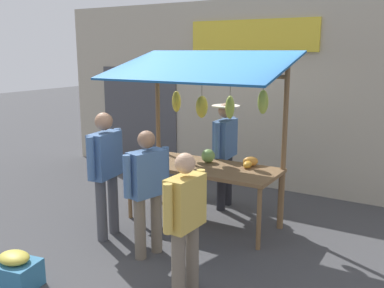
% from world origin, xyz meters
% --- Properties ---
extents(ground_plane, '(40.00, 40.00, 0.00)m').
position_xyz_m(ground_plane, '(0.00, 0.00, 0.00)').
color(ground_plane, '#424244').
extents(street_backdrop, '(9.00, 0.30, 3.40)m').
position_xyz_m(street_backdrop, '(0.06, -2.20, 1.70)').
color(street_backdrop, '#B2A893').
rests_on(street_backdrop, ground).
extents(market_stall, '(2.50, 1.46, 2.50)m').
position_xyz_m(market_stall, '(-0.01, -0.03, 1.53)').
color(market_stall, brown).
rests_on(market_stall, ground).
extents(vendor_with_sunhat, '(0.44, 0.72, 1.70)m').
position_xyz_m(vendor_with_sunhat, '(0.02, -0.75, 1.01)').
color(vendor_with_sunhat, '#232328').
rests_on(vendor_with_sunhat, ground).
extents(shopper_in_grey_tee, '(0.29, 0.72, 1.71)m').
position_xyz_m(shopper_in_grey_tee, '(0.88, 1.07, 1.00)').
color(shopper_in_grey_tee, '#4C4C51').
rests_on(shopper_in_grey_tee, ground).
extents(shopper_in_striped_shirt, '(0.24, 0.66, 1.52)m').
position_xyz_m(shopper_in_striped_shirt, '(-0.79, 1.76, 0.87)').
color(shopper_in_striped_shirt, '#726656').
rests_on(shopper_in_striped_shirt, ground).
extents(shopper_with_shopping_bag, '(0.33, 0.66, 1.58)m').
position_xyz_m(shopper_with_shopping_bag, '(0.07, 1.23, 0.90)').
color(shopper_with_shopping_bag, '#726656').
rests_on(shopper_with_shopping_bag, ground).
extents(produce_crate_near, '(0.54, 0.45, 0.40)m').
position_xyz_m(produce_crate_near, '(0.85, 2.57, 0.19)').
color(produce_crate_near, teal).
rests_on(produce_crate_near, ground).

